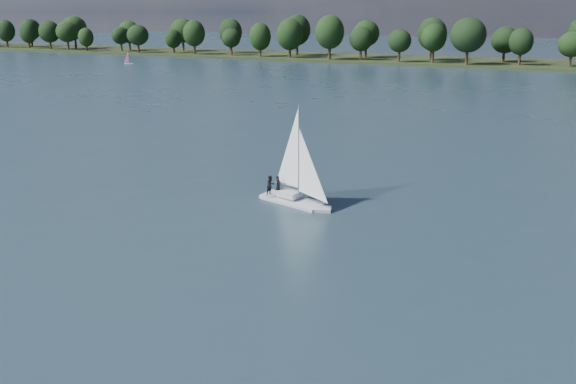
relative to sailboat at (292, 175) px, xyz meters
The scene contains 6 objects.
ground 60.64m from the sailboat, 92.34° to the left, with size 700.00×700.00×0.00m, color #233342.
far_shore 172.57m from the sailboat, 90.82° to the left, with size 660.00×40.00×1.50m, color black.
sailboat is the anchor object (origin of this frame).
dinghy_pink 167.54m from the sailboat, 135.23° to the left, with size 3.15×2.33×4.71m.
pontoon 227.24m from the sailboat, 136.35° to the left, with size 4.00×2.00×0.50m, color #555759.
treeline 170.83m from the sailboat, 97.31° to the left, with size 562.34×74.33×17.37m.
Camera 1 is at (27.01, -9.78, 16.57)m, focal length 40.00 mm.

